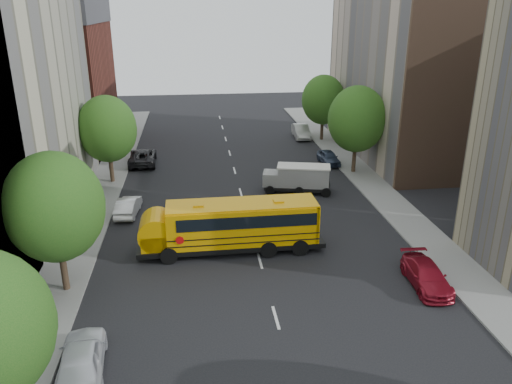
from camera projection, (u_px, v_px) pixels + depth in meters
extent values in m
plane|color=black|center=(256.00, 246.00, 32.49)|extent=(120.00, 120.00, 0.00)
cube|color=slate|center=(88.00, 223.00, 35.75)|extent=(3.00, 80.00, 0.12)
cube|color=slate|center=(395.00, 208.00, 38.48)|extent=(3.00, 80.00, 0.12)
cube|color=silver|center=(241.00, 193.00, 41.77)|extent=(0.15, 64.00, 0.01)
cube|color=maroon|center=(59.00, 86.00, 54.07)|extent=(10.00, 15.00, 13.00)
cube|color=beige|center=(408.00, 66.00, 50.03)|extent=(10.00, 22.00, 18.00)
cube|color=brown|center=(465.00, 82.00, 39.82)|extent=(10.10, 0.30, 18.00)
cylinder|color=#38281C|center=(64.00, 267.00, 26.97)|extent=(0.36, 0.36, 2.88)
ellipsoid|color=#154F16|center=(54.00, 207.00, 25.73)|extent=(5.12, 5.12, 5.89)
cylinder|color=#38281C|center=(111.00, 167.00, 43.69)|extent=(0.36, 0.36, 2.81)
ellipsoid|color=#154F16|center=(107.00, 129.00, 42.49)|extent=(4.99, 4.99, 5.74)
cylinder|color=#38281C|center=(354.00, 157.00, 46.28)|extent=(0.36, 0.36, 2.95)
ellipsoid|color=#154F16|center=(357.00, 119.00, 45.01)|extent=(5.25, 5.25, 6.04)
cylinder|color=#38281C|center=(322.00, 129.00, 57.46)|extent=(0.36, 0.36, 2.74)
ellipsoid|color=#154F16|center=(323.00, 100.00, 56.28)|extent=(4.86, 4.86, 5.59)
cube|color=black|center=(231.00, 242.00, 31.76)|extent=(11.70, 2.77, 0.31)
cube|color=#DF9A04|center=(243.00, 222.00, 31.38)|extent=(9.41, 2.69, 2.40)
cube|color=#DF9A04|center=(154.00, 238.00, 30.93)|extent=(1.90, 2.42, 1.04)
cube|color=black|center=(171.00, 218.00, 30.63)|extent=(0.54, 2.40, 1.25)
cube|color=#DF9A04|center=(242.00, 204.00, 30.95)|extent=(9.41, 2.48, 0.15)
cube|color=black|center=(246.00, 214.00, 31.22)|extent=(8.58, 2.75, 0.78)
cube|color=black|center=(243.00, 234.00, 31.67)|extent=(9.41, 2.76, 0.06)
cube|color=black|center=(243.00, 228.00, 31.52)|extent=(9.41, 2.76, 0.06)
cube|color=#DF9A04|center=(316.00, 218.00, 31.98)|extent=(0.18, 2.61, 2.40)
cube|color=#DF9A04|center=(197.00, 205.00, 30.55)|extent=(0.63, 0.63, 0.10)
cube|color=#DF9A04|center=(280.00, 201.00, 31.22)|extent=(0.63, 0.63, 0.10)
cylinder|color=#DF9A04|center=(154.00, 230.00, 30.75)|extent=(2.21, 2.42, 2.19)
cylinder|color=red|center=(177.00, 241.00, 29.68)|extent=(0.52, 0.05, 0.52)
cylinder|color=black|center=(166.00, 257.00, 30.05)|extent=(1.05, 0.32, 1.04)
cylinder|color=black|center=(167.00, 238.00, 32.47)|extent=(1.05, 0.32, 1.04)
cylinder|color=black|center=(270.00, 250.00, 30.86)|extent=(1.05, 0.32, 1.04)
cylinder|color=black|center=(264.00, 232.00, 33.28)|extent=(1.05, 0.32, 1.04)
cylinder|color=black|center=(303.00, 248.00, 31.13)|extent=(1.05, 0.32, 1.04)
cylinder|color=black|center=(294.00, 230.00, 33.55)|extent=(1.05, 0.32, 1.04)
cube|color=black|center=(297.00, 187.00, 41.80)|extent=(5.71, 3.03, 0.27)
cube|color=white|center=(303.00, 176.00, 41.42)|extent=(4.45, 2.65, 1.63)
cube|color=white|center=(274.00, 178.00, 41.77)|extent=(1.64, 1.97, 1.09)
cube|color=silver|center=(303.00, 166.00, 41.12)|extent=(4.65, 2.78, 0.11)
cylinder|color=black|center=(273.00, 190.00, 41.19)|extent=(0.79, 0.40, 0.76)
cylinder|color=black|center=(274.00, 183.00, 42.88)|extent=(0.79, 0.40, 0.76)
cylinder|color=black|center=(299.00, 191.00, 40.97)|extent=(0.79, 0.40, 0.76)
cylinder|color=black|center=(300.00, 184.00, 42.65)|extent=(0.79, 0.40, 0.76)
cylinder|color=black|center=(323.00, 192.00, 40.76)|extent=(0.79, 0.40, 0.76)
cylinder|color=black|center=(323.00, 185.00, 42.45)|extent=(0.79, 0.40, 0.76)
imported|color=silver|center=(82.00, 358.00, 20.98)|extent=(2.25, 4.76, 1.57)
imported|color=white|center=(128.00, 206.00, 37.22)|extent=(1.74, 4.10, 1.32)
imported|color=black|center=(143.00, 157.00, 49.06)|extent=(2.67, 5.55, 1.53)
imported|color=maroon|center=(426.00, 275.00, 27.69)|extent=(2.07, 4.58, 1.30)
imported|color=#2F3B52|center=(329.00, 157.00, 49.15)|extent=(1.78, 3.92, 1.31)
imported|color=#A6A5A1|center=(301.00, 131.00, 58.81)|extent=(1.82, 4.81, 1.57)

